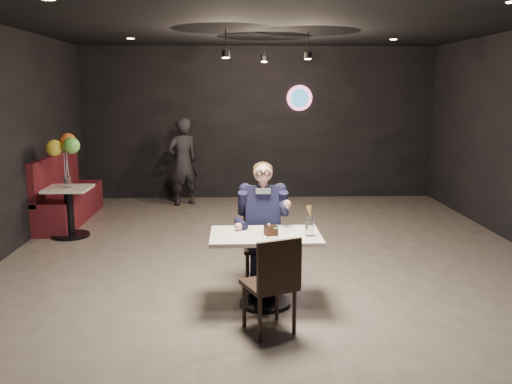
{
  "coord_description": "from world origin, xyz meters",
  "views": [
    {
      "loc": [
        -0.48,
        -6.35,
        2.18
      ],
      "look_at": [
        -0.25,
        -0.52,
        1.06
      ],
      "focal_mm": 38.0,
      "sensor_mm": 36.0,
      "label": 1
    }
  ],
  "objects_px": {
    "chair_far": "(263,246)",
    "main_table": "(265,270)",
    "chair_near": "(269,283)",
    "side_table": "(69,211)",
    "passerby": "(183,162)",
    "seated_man": "(263,223)",
    "booth_bench": "(69,188)",
    "sundae_glass": "(309,226)",
    "balloon_vase": "(67,182)"
  },
  "relations": [
    {
      "from": "sundae_glass",
      "to": "balloon_vase",
      "type": "height_order",
      "value": "sundae_glass"
    },
    {
      "from": "side_table",
      "to": "sundae_glass",
      "type": "bearing_deg",
      "value": -41.12
    },
    {
      "from": "balloon_vase",
      "to": "chair_far",
      "type": "bearing_deg",
      "value": -38.01
    },
    {
      "from": "main_table",
      "to": "passerby",
      "type": "relative_size",
      "value": 0.67
    },
    {
      "from": "passerby",
      "to": "booth_bench",
      "type": "bearing_deg",
      "value": 2.39
    },
    {
      "from": "seated_man",
      "to": "sundae_glass",
      "type": "relative_size",
      "value": 7.69
    },
    {
      "from": "booth_bench",
      "to": "passerby",
      "type": "xyz_separation_m",
      "value": [
        1.78,
        1.21,
        0.27
      ]
    },
    {
      "from": "passerby",
      "to": "main_table",
      "type": "bearing_deg",
      "value": 72.85
    },
    {
      "from": "chair_far",
      "to": "side_table",
      "type": "height_order",
      "value": "chair_far"
    },
    {
      "from": "main_table",
      "to": "chair_far",
      "type": "relative_size",
      "value": 1.2
    },
    {
      "from": "sundae_glass",
      "to": "side_table",
      "type": "height_order",
      "value": "sundae_glass"
    },
    {
      "from": "sundae_glass",
      "to": "booth_bench",
      "type": "height_order",
      "value": "booth_bench"
    },
    {
      "from": "chair_near",
      "to": "sundae_glass",
      "type": "bearing_deg",
      "value": 27.78
    },
    {
      "from": "seated_man",
      "to": "balloon_vase",
      "type": "distance_m",
      "value": 3.52
    },
    {
      "from": "booth_bench",
      "to": "side_table",
      "type": "xyz_separation_m",
      "value": [
        0.3,
        -1.0,
        -0.16
      ]
    },
    {
      "from": "main_table",
      "to": "side_table",
      "type": "relative_size",
      "value": 1.39
    },
    {
      "from": "chair_far",
      "to": "booth_bench",
      "type": "xyz_separation_m",
      "value": [
        -3.07,
        3.16,
        0.1
      ]
    },
    {
      "from": "side_table",
      "to": "seated_man",
      "type": "bearing_deg",
      "value": -38.01
    },
    {
      "from": "booth_bench",
      "to": "balloon_vase",
      "type": "relative_size",
      "value": 14.07
    },
    {
      "from": "seated_man",
      "to": "sundae_glass",
      "type": "xyz_separation_m",
      "value": [
        0.43,
        -0.63,
        0.12
      ]
    },
    {
      "from": "passerby",
      "to": "chair_far",
      "type": "bearing_deg",
      "value": 74.6
    },
    {
      "from": "chair_far",
      "to": "passerby",
      "type": "distance_m",
      "value": 4.57
    },
    {
      "from": "booth_bench",
      "to": "balloon_vase",
      "type": "xyz_separation_m",
      "value": [
        0.3,
        -1.0,
        0.27
      ]
    },
    {
      "from": "seated_man",
      "to": "side_table",
      "type": "bearing_deg",
      "value": 141.99
    },
    {
      "from": "balloon_vase",
      "to": "passerby",
      "type": "relative_size",
      "value": 0.1
    },
    {
      "from": "sundae_glass",
      "to": "side_table",
      "type": "bearing_deg",
      "value": 138.88
    },
    {
      "from": "chair_near",
      "to": "balloon_vase",
      "type": "distance_m",
      "value": 4.34
    },
    {
      "from": "sundae_glass",
      "to": "passerby",
      "type": "relative_size",
      "value": 0.11
    },
    {
      "from": "chair_far",
      "to": "sundae_glass",
      "type": "distance_m",
      "value": 0.85
    },
    {
      "from": "chair_far",
      "to": "passerby",
      "type": "bearing_deg",
      "value": 106.41
    },
    {
      "from": "chair_far",
      "to": "side_table",
      "type": "bearing_deg",
      "value": 141.99
    },
    {
      "from": "chair_far",
      "to": "side_table",
      "type": "distance_m",
      "value": 3.51
    },
    {
      "from": "seated_man",
      "to": "booth_bench",
      "type": "height_order",
      "value": "seated_man"
    },
    {
      "from": "main_table",
      "to": "booth_bench",
      "type": "height_order",
      "value": "booth_bench"
    },
    {
      "from": "main_table",
      "to": "side_table",
      "type": "bearing_deg",
      "value": 135.58
    },
    {
      "from": "side_table",
      "to": "passerby",
      "type": "relative_size",
      "value": 0.48
    },
    {
      "from": "seated_man",
      "to": "passerby",
      "type": "distance_m",
      "value": 4.56
    },
    {
      "from": "seated_man",
      "to": "balloon_vase",
      "type": "height_order",
      "value": "seated_man"
    },
    {
      "from": "side_table",
      "to": "passerby",
      "type": "height_order",
      "value": "passerby"
    },
    {
      "from": "seated_man",
      "to": "side_table",
      "type": "xyz_separation_m",
      "value": [
        -2.77,
        2.16,
        -0.33
      ]
    },
    {
      "from": "chair_near",
      "to": "chair_far",
      "type": "bearing_deg",
      "value": 67.16
    },
    {
      "from": "passerby",
      "to": "chair_near",
      "type": "bearing_deg",
      "value": 71.31
    },
    {
      "from": "chair_far",
      "to": "chair_near",
      "type": "bearing_deg",
      "value": -90.0
    },
    {
      "from": "chair_far",
      "to": "chair_near",
      "type": "distance_m",
      "value": 1.15
    },
    {
      "from": "seated_man",
      "to": "booth_bench",
      "type": "xyz_separation_m",
      "value": [
        -3.07,
        3.16,
        -0.16
      ]
    },
    {
      "from": "chair_near",
      "to": "seated_man",
      "type": "bearing_deg",
      "value": 67.16
    },
    {
      "from": "chair_far",
      "to": "main_table",
      "type": "bearing_deg",
      "value": -90.0
    },
    {
      "from": "seated_man",
      "to": "balloon_vase",
      "type": "bearing_deg",
      "value": 141.99
    },
    {
      "from": "main_table",
      "to": "balloon_vase",
      "type": "bearing_deg",
      "value": 135.58
    },
    {
      "from": "chair_far",
      "to": "balloon_vase",
      "type": "bearing_deg",
      "value": 141.99
    }
  ]
}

